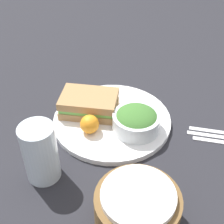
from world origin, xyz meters
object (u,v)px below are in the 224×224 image
object	(u,v)px
plate	(112,120)
dressing_cup	(135,107)
bread_basket	(137,209)
drink_glass	(40,153)
salad_bowl	(136,120)
sandwich	(89,104)

from	to	relation	value
plate	dressing_cup	xyz separation A→B (m)	(-0.05, -0.04, 0.02)
bread_basket	drink_glass	bearing A→B (deg)	-13.74
plate	dressing_cup	size ratio (longest dim) A/B	6.29
salad_bowl	bread_basket	bearing A→B (deg)	104.02
plate	bread_basket	world-z (taller)	bread_basket
bread_basket	salad_bowl	bearing A→B (deg)	-75.98
dressing_cup	drink_glass	xyz separation A→B (m)	(0.14, 0.26, 0.04)
sandwich	salad_bowl	bearing A→B (deg)	166.88
dressing_cup	bread_basket	xyz separation A→B (m)	(-0.08, 0.31, 0.01)
plate	sandwich	bearing A→B (deg)	-7.89
sandwich	drink_glass	world-z (taller)	drink_glass
sandwich	drink_glass	xyz separation A→B (m)	(0.02, 0.22, 0.03)
sandwich	bread_basket	size ratio (longest dim) A/B	1.01
salad_bowl	drink_glass	distance (m)	0.25
dressing_cup	drink_glass	distance (m)	0.30
drink_glass	bread_basket	world-z (taller)	drink_glass
bread_basket	plate	bearing A→B (deg)	-63.90
dressing_cup	bread_basket	bearing A→B (deg)	104.26
plate	sandwich	distance (m)	0.07
dressing_cup	bread_basket	size ratio (longest dim) A/B	0.31
sandwich	bread_basket	bearing A→B (deg)	125.51
drink_glass	dressing_cup	bearing A→B (deg)	-118.94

